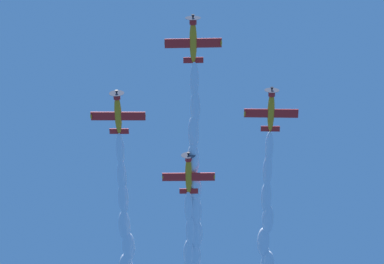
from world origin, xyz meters
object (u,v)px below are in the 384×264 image
object	(u,v)px
airplane_lead	(193,40)
airplane_right_wingman	(118,113)
airplane_left_wingman	(271,110)
airplane_slot_tail	(189,174)

from	to	relation	value
airplane_lead	airplane_right_wingman	bearing A→B (deg)	97.80
airplane_left_wingman	airplane_right_wingman	xyz separation A→B (m)	(-18.93, 14.25, -1.65)
airplane_lead	airplane_left_wingman	distance (m)	16.84
airplane_lead	airplane_slot_tail	bearing A→B (deg)	54.23
airplane_lead	airplane_left_wingman	bearing A→B (deg)	6.11
airplane_lead	airplane_slot_tail	distance (m)	21.97
airplane_left_wingman	airplane_right_wingman	size ratio (longest dim) A/B	1.00
airplane_slot_tail	airplane_right_wingman	bearing A→B (deg)	-173.41
airplane_left_wingman	airplane_lead	bearing A→B (deg)	-173.89
airplane_left_wingman	airplane_slot_tail	bearing A→B (deg)	103.82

